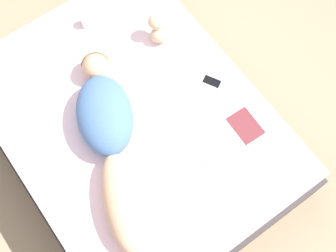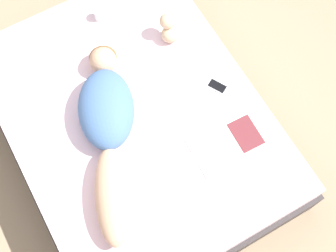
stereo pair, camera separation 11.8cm
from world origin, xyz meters
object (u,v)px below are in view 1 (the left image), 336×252
(person, at_px, (108,133))
(cell_phone, at_px, (212,82))
(open_magazine, at_px, (231,135))
(coffee_mug, at_px, (87,21))

(person, xyz_separation_m, cell_phone, (0.77, -0.06, -0.10))
(cell_phone, bearing_deg, open_magazine, -139.54)
(coffee_mug, bearing_deg, cell_phone, -63.78)
(open_magazine, relative_size, coffee_mug, 4.61)
(open_magazine, xyz_separation_m, cell_phone, (0.14, 0.37, 0.00))
(coffee_mug, relative_size, cell_phone, 0.69)
(person, bearing_deg, cell_phone, 18.74)
(person, distance_m, cell_phone, 0.77)
(open_magazine, distance_m, cell_phone, 0.39)
(person, xyz_separation_m, open_magazine, (0.63, -0.43, -0.10))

